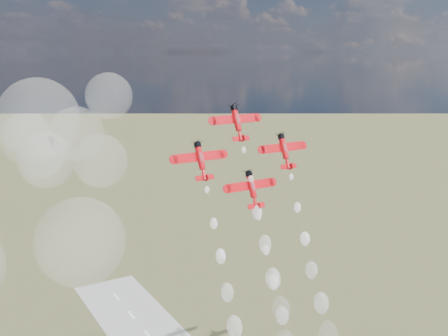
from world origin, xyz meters
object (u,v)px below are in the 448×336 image
plane_right (284,150)px  plane_left (201,160)px  plane_slot (252,189)px  plane_lead (237,122)px

plane_right → plane_left: bearing=180.0°
plane_right → plane_slot: bearing=-163.7°
plane_left → plane_slot: bearing=-16.3°
plane_left → plane_right: 25.32m
plane_lead → plane_right: 15.45m
plane_lead → plane_right: (12.66, -3.70, -8.05)m
plane_slot → plane_left: bearing=163.7°
plane_lead → plane_left: 15.45m
plane_left → plane_right: bearing=0.0°
plane_slot → plane_right: bearing=16.3°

